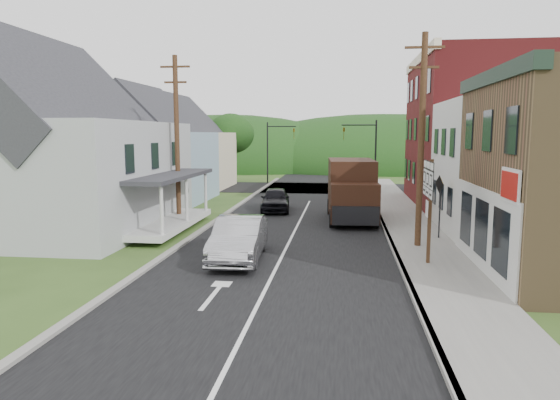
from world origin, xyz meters
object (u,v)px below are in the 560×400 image
(silver_sedan, at_px, (239,239))
(route_sign_cluster, at_px, (429,196))
(warning_sign, at_px, (440,198))
(dark_sedan, at_px, (275,200))
(delivery_van, at_px, (352,190))

(silver_sedan, relative_size, route_sign_cluster, 1.31)
(warning_sign, bearing_deg, dark_sedan, 121.72)
(silver_sedan, bearing_deg, warning_sign, 25.80)
(delivery_van, xyz_separation_m, route_sign_cluster, (2.63, -9.55, 0.90))
(silver_sedan, distance_m, delivery_van, 10.49)
(dark_sedan, relative_size, warning_sign, 1.51)
(route_sign_cluster, bearing_deg, dark_sedan, 121.34)
(silver_sedan, relative_size, delivery_van, 0.80)
(warning_sign, bearing_deg, delivery_van, 112.88)
(route_sign_cluster, relative_size, warning_sign, 1.33)
(silver_sedan, xyz_separation_m, delivery_van, (4.47, 9.45, 0.91))
(dark_sedan, height_order, route_sign_cluster, route_sign_cluster)
(silver_sedan, relative_size, warning_sign, 1.75)
(delivery_van, distance_m, route_sign_cluster, 9.94)
(delivery_van, bearing_deg, route_sign_cluster, -77.75)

